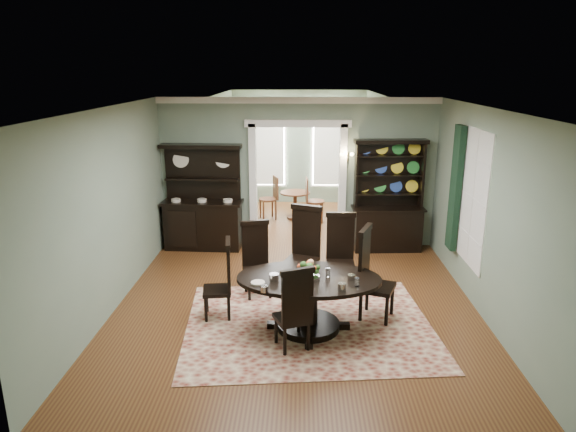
% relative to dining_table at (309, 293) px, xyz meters
% --- Properties ---
extents(room, '(5.51, 6.01, 3.01)m').
position_rel_dining_table_xyz_m(room, '(-0.19, 0.68, 1.03)').
color(room, brown).
rests_on(room, ground).
extents(parlor, '(3.51, 3.50, 3.01)m').
position_rel_dining_table_xyz_m(parlor, '(-0.19, 6.16, 0.97)').
color(parlor, brown).
rests_on(parlor, ground).
extents(doorway_trim, '(2.08, 0.25, 2.57)m').
position_rel_dining_table_xyz_m(doorway_trim, '(-0.19, 3.63, 1.07)').
color(doorway_trim, silver).
rests_on(doorway_trim, floor).
extents(right_window, '(0.15, 1.47, 2.12)m').
position_rel_dining_table_xyz_m(right_window, '(2.51, 1.56, 1.05)').
color(right_window, white).
rests_on(right_window, wall_right).
extents(wall_sconce, '(0.27, 0.21, 0.21)m').
position_rel_dining_table_xyz_m(wall_sconce, '(0.76, 3.48, 1.34)').
color(wall_sconce, '#C27E33').
rests_on(wall_sconce, back_wall_right).
extents(rug, '(3.70, 3.09, 0.01)m').
position_rel_dining_table_xyz_m(rug, '(0.01, 0.11, -0.54)').
color(rug, maroon).
rests_on(rug, floor).
extents(dining_table, '(2.03, 1.91, 0.78)m').
position_rel_dining_table_xyz_m(dining_table, '(0.00, 0.00, 0.00)').
color(dining_table, black).
rests_on(dining_table, rug).
extents(centerpiece, '(1.46, 0.94, 0.24)m').
position_rel_dining_table_xyz_m(centerpiece, '(-0.00, -0.07, 0.31)').
color(centerpiece, silver).
rests_on(centerpiece, dining_table).
extents(chair_far_left, '(0.54, 0.53, 1.21)m').
position_rel_dining_table_xyz_m(chair_far_left, '(-0.83, 1.19, 0.09)').
color(chair_far_left, black).
rests_on(chair_far_left, rug).
extents(chair_far_mid, '(0.65, 0.63, 1.38)m').
position_rel_dining_table_xyz_m(chair_far_mid, '(-0.06, 1.50, 0.18)').
color(chair_far_mid, black).
rests_on(chair_far_mid, rug).
extents(chair_far_right, '(0.49, 0.45, 1.28)m').
position_rel_dining_table_xyz_m(chair_far_right, '(0.54, 1.44, 0.13)').
color(chair_far_right, black).
rests_on(chair_far_right, rug).
extents(chair_end_left, '(0.47, 0.49, 1.18)m').
position_rel_dining_table_xyz_m(chair_end_left, '(-1.23, 0.35, 0.07)').
color(chair_end_left, black).
rests_on(chair_end_left, rug).
extents(chair_end_right, '(0.63, 0.64, 1.37)m').
position_rel_dining_table_xyz_m(chair_end_right, '(0.89, 0.40, 0.17)').
color(chair_end_right, black).
rests_on(chair_end_right, rug).
extents(chair_near, '(0.56, 0.55, 1.17)m').
position_rel_dining_table_xyz_m(chair_near, '(-0.18, -0.59, 0.07)').
color(chair_near, black).
rests_on(chair_near, rug).
extents(sideboard, '(1.62, 0.63, 2.11)m').
position_rel_dining_table_xyz_m(sideboard, '(-2.09, 3.39, 0.19)').
color(sideboard, black).
rests_on(sideboard, floor).
extents(welsh_dresser, '(1.45, 0.60, 2.21)m').
position_rel_dining_table_xyz_m(welsh_dresser, '(1.61, 3.39, 0.26)').
color(welsh_dresser, black).
rests_on(welsh_dresser, floor).
extents(parlor_table, '(0.72, 0.72, 0.66)m').
position_rel_dining_table_xyz_m(parlor_table, '(-0.26, 5.53, -0.11)').
color(parlor_table, '#542918').
rests_on(parlor_table, parlor_floor).
extents(parlor_chair_left, '(0.48, 0.47, 1.03)m').
position_rel_dining_table_xyz_m(parlor_chair_left, '(-0.84, 5.50, 0.01)').
color(parlor_chair_left, '#542918').
rests_on(parlor_chair_left, parlor_floor).
extents(parlor_chair_right, '(0.45, 0.44, 1.05)m').
position_rel_dining_table_xyz_m(parlor_chair_right, '(0.14, 5.26, 0.02)').
color(parlor_chair_right, '#542918').
rests_on(parlor_chair_right, parlor_floor).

